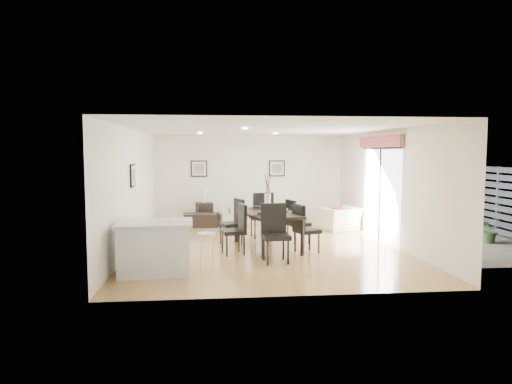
{
  "coord_description": "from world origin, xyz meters",
  "views": [
    {
      "loc": [
        -1.21,
        -10.65,
        2.17
      ],
      "look_at": [
        -0.13,
        0.4,
        1.2
      ],
      "focal_mm": 32.0,
      "sensor_mm": 36.0,
      "label": 1
    }
  ],
  "objects": [
    {
      "name": "sliding_door",
      "position": [
        2.96,
        0.3,
        1.66
      ],
      "size": [
        0.12,
        2.7,
        2.57
      ],
      "color": "white",
      "rests_on": "wall_right"
    },
    {
      "name": "courtyard_plant_b",
      "position": [
        5.79,
        1.78,
        0.36
      ],
      "size": [
        0.43,
        0.43,
        0.71
      ],
      "primitive_type": "imported",
      "rotation": [
        0.0,
        0.0,
        -0.09
      ],
      "color": "#345123",
      "rests_on": "ground"
    },
    {
      "name": "ceiling",
      "position": [
        0.0,
        0.0,
        2.7
      ],
      "size": [
        6.0,
        8.0,
        0.02
      ],
      "primitive_type": "cube",
      "color": "white",
      "rests_on": "wall_back"
    },
    {
      "name": "ground",
      "position": [
        0.0,
        0.0,
        0.0
      ],
      "size": [
        8.0,
        8.0,
        0.0
      ],
      "primitive_type": "plane",
      "color": "#B4874A",
      "rests_on": "ground"
    },
    {
      "name": "dining_table",
      "position": [
        0.04,
        -0.55,
        0.75
      ],
      "size": [
        1.43,
        2.18,
        0.83
      ],
      "rotation": [
        0.0,
        0.0,
        0.23
      ],
      "color": "black",
      "rests_on": "ground"
    },
    {
      "name": "side_table",
      "position": [
        -1.44,
        3.52,
        0.31
      ],
      "size": [
        0.56,
        0.56,
        0.62
      ],
      "primitive_type": "cube",
      "rotation": [
        0.0,
        0.0,
        0.24
      ],
      "color": "black",
      "rests_on": "ground"
    },
    {
      "name": "dining_chair_enear",
      "position": [
        0.75,
        -1.08,
        0.59
      ],
      "size": [
        0.6,
        0.6,
        1.06
      ],
      "rotation": [
        0.0,
        0.0,
        1.89
      ],
      "color": "black",
      "rests_on": "ground"
    },
    {
      "name": "wall_right",
      "position": [
        3.0,
        0.0,
        1.35
      ],
      "size": [
        0.04,
        8.0,
        2.7
      ],
      "primitive_type": "cube",
      "color": "white",
      "rests_on": "ground"
    },
    {
      "name": "sofa",
      "position": [
        -0.04,
        2.91,
        0.29
      ],
      "size": [
        2.11,
        1.27,
        0.58
      ],
      "primitive_type": "imported",
      "rotation": [
        0.0,
        0.0,
        3.41
      ],
      "color": "gray",
      "rests_on": "ground"
    },
    {
      "name": "framed_print_back_left",
      "position": [
        -1.6,
        3.97,
        1.65
      ],
      "size": [
        0.52,
        0.04,
        0.52
      ],
      "color": "black",
      "rests_on": "wall_back"
    },
    {
      "name": "wall_back",
      "position": [
        0.0,
        4.0,
        1.35
      ],
      "size": [
        6.0,
        0.04,
        2.7
      ],
      "primitive_type": "cube",
      "color": "white",
      "rests_on": "ground"
    },
    {
      "name": "kitchen_island",
      "position": [
        -2.23,
        -2.44,
        0.47
      ],
      "size": [
        1.38,
        1.09,
        0.93
      ],
      "rotation": [
        0.0,
        0.0,
        0.05
      ],
      "color": "silver",
      "rests_on": "ground"
    },
    {
      "name": "dining_chair_wnear",
      "position": [
        -0.67,
        -1.03,
        0.6
      ],
      "size": [
        0.57,
        0.57,
        1.07
      ],
      "rotation": [
        0.0,
        0.0,
        -1.35
      ],
      "color": "black",
      "rests_on": "ground"
    },
    {
      "name": "wall_front",
      "position": [
        0.0,
        -4.0,
        1.35
      ],
      "size": [
        6.0,
        0.04,
        2.7
      ],
      "primitive_type": "cube",
      "color": "white",
      "rests_on": "ground"
    },
    {
      "name": "dining_chair_efar",
      "position": [
        0.75,
        -0.07,
        0.59
      ],
      "size": [
        0.58,
        0.58,
        1.05
      ],
      "rotation": [
        0.0,
        0.0,
        1.85
      ],
      "color": "black",
      "rests_on": "ground"
    },
    {
      "name": "framed_print_left_wall",
      "position": [
        -2.97,
        -0.2,
        1.65
      ],
      "size": [
        0.04,
        0.52,
        0.52
      ],
      "rotation": [
        0.0,
        0.0,
        1.57
      ],
      "color": "black",
      "rests_on": "wall_left"
    },
    {
      "name": "courtyard",
      "position": [
        6.16,
        0.87,
        0.92
      ],
      "size": [
        6.0,
        6.0,
        2.0
      ],
      "color": "gray",
      "rests_on": "ground"
    },
    {
      "name": "courtyard_plant_a",
      "position": [
        5.42,
        -0.43,
        0.32
      ],
      "size": [
        0.61,
        0.54,
        0.64
      ],
      "primitive_type": "imported",
      "rotation": [
        0.0,
        0.0,
        -0.08
      ],
      "color": "#345123",
      "rests_on": "ground"
    },
    {
      "name": "dining_chair_foot",
      "position": [
        0.05,
        0.69,
        0.65
      ],
      "size": [
        0.59,
        0.59,
        1.17
      ],
      "rotation": [
        0.0,
        0.0,
        3.27
      ],
      "color": "black",
      "rests_on": "ground"
    },
    {
      "name": "wall_left",
      "position": [
        -3.0,
        0.0,
        1.35
      ],
      "size": [
        0.04,
        8.0,
        2.7
      ],
      "primitive_type": "cube",
      "color": "white",
      "rests_on": "ground"
    },
    {
      "name": "coffee_table",
      "position": [
        -1.55,
        2.64,
        0.19
      ],
      "size": [
        1.0,
        0.64,
        0.39
      ],
      "primitive_type": "cube",
      "rotation": [
        0.0,
        0.0,
        0.06
      ],
      "color": "black",
      "rests_on": "ground"
    },
    {
      "name": "framed_print_back_right",
      "position": [
        0.9,
        3.97,
        1.65
      ],
      "size": [
        0.52,
        0.04,
        0.52
      ],
      "color": "black",
      "rests_on": "wall_back"
    },
    {
      "name": "cushion",
      "position": [
        2.25,
        1.55,
        0.51
      ],
      "size": [
        0.31,
        0.19,
        0.3
      ],
      "primitive_type": "cube",
      "rotation": [
        0.0,
        0.0,
        3.51
      ],
      "color": "maroon",
      "rests_on": "armchair"
    },
    {
      "name": "armchair",
      "position": [
        2.34,
        1.64,
        0.32
      ],
      "size": [
        1.23,
        1.16,
        0.64
      ],
      "primitive_type": "imported",
      "rotation": [
        0.0,
        0.0,
        3.51
      ],
      "color": "#EFE1CF",
      "rests_on": "ground"
    },
    {
      "name": "dining_chair_head",
      "position": [
        0.03,
        -1.78,
        0.64
      ],
      "size": [
        0.55,
        0.55,
        1.15
      ],
      "rotation": [
        0.0,
        0.0,
        0.07
      ],
      "color": "black",
      "rests_on": "ground"
    },
    {
      "name": "bar_stool",
      "position": [
        -1.31,
        -2.44,
        0.61
      ],
      "size": [
        0.33,
        0.33,
        0.71
      ],
      "color": "silver",
      "rests_on": "ground"
    },
    {
      "name": "dining_chair_wfar",
      "position": [
        -0.67,
        -0.01,
        0.6
      ],
      "size": [
        0.63,
        0.63,
        1.07
      ],
      "rotation": [
        0.0,
        0.0,
        -1.19
      ],
      "color": "black",
      "rests_on": "ground"
    },
    {
      "name": "table_lamp",
      "position": [
        -1.44,
        3.52,
        0.9
      ],
      "size": [
        0.23,
        0.23,
        0.44
      ],
      "color": "white",
      "rests_on": "side_table"
    },
    {
      "name": "vase",
      "position": [
        0.04,
        -0.55,
        1.21
      ],
      "size": [
        0.93,
        1.52,
        0.86
      ],
      "color": "white",
      "rests_on": "dining_table"
    }
  ]
}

